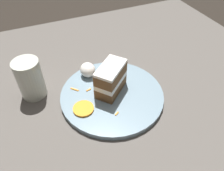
{
  "coord_description": "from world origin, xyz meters",
  "views": [
    {
      "loc": [
        0.37,
        -0.22,
        0.52
      ],
      "look_at": [
        -0.05,
        -0.03,
        0.08
      ],
      "focal_mm": 35.0,
      "sensor_mm": 36.0,
      "label": 1
    }
  ],
  "objects_px": {
    "plate": "(112,95)",
    "cream_dollop": "(88,70)",
    "drinking_glass": "(31,81)",
    "cake_slice": "(111,79)",
    "orange_garnish": "(83,109)"
  },
  "relations": [
    {
      "from": "plate",
      "to": "cream_dollop",
      "type": "height_order",
      "value": "cream_dollop"
    },
    {
      "from": "cream_dollop",
      "to": "drinking_glass",
      "type": "height_order",
      "value": "drinking_glass"
    },
    {
      "from": "drinking_glass",
      "to": "cream_dollop",
      "type": "bearing_deg",
      "value": 90.21
    },
    {
      "from": "cream_dollop",
      "to": "drinking_glass",
      "type": "relative_size",
      "value": 0.44
    },
    {
      "from": "cake_slice",
      "to": "orange_garnish",
      "type": "distance_m",
      "value": 0.12
    },
    {
      "from": "plate",
      "to": "drinking_glass",
      "type": "distance_m",
      "value": 0.24
    },
    {
      "from": "plate",
      "to": "drinking_glass",
      "type": "relative_size",
      "value": 2.51
    },
    {
      "from": "cream_dollop",
      "to": "drinking_glass",
      "type": "xyz_separation_m",
      "value": [
        0.0,
        -0.17,
        0.01
      ]
    },
    {
      "from": "cream_dollop",
      "to": "cake_slice",
      "type": "bearing_deg",
      "value": 23.49
    },
    {
      "from": "plate",
      "to": "orange_garnish",
      "type": "xyz_separation_m",
      "value": [
        0.03,
        -0.1,
        0.01
      ]
    },
    {
      "from": "cream_dollop",
      "to": "orange_garnish",
      "type": "distance_m",
      "value": 0.15
    },
    {
      "from": "cream_dollop",
      "to": "plate",
      "type": "bearing_deg",
      "value": 19.8
    },
    {
      "from": "cake_slice",
      "to": "plate",
      "type": "bearing_deg",
      "value": 130.34
    },
    {
      "from": "plate",
      "to": "cake_slice",
      "type": "bearing_deg",
      "value": 171.3
    },
    {
      "from": "plate",
      "to": "orange_garnish",
      "type": "distance_m",
      "value": 0.1
    }
  ]
}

